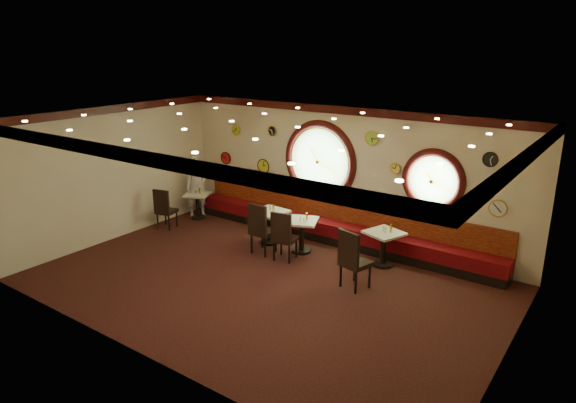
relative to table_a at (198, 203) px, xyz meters
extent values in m
cube|color=black|center=(3.89, -2.08, -0.44)|extent=(9.00, 6.00, 0.00)
cube|color=gold|center=(3.89, -2.08, 2.76)|extent=(9.00, 6.00, 0.02)
cube|color=beige|center=(3.89, 0.92, 1.16)|extent=(9.00, 0.02, 3.20)
cube|color=beige|center=(3.89, -5.08, 1.16)|extent=(9.00, 0.02, 3.20)
cube|color=beige|center=(-0.61, -2.08, 1.16)|extent=(0.02, 6.00, 3.20)
cube|color=beige|center=(8.39, -2.08, 1.16)|extent=(0.02, 6.00, 3.20)
cube|color=#350A09|center=(3.89, 0.87, 2.67)|extent=(9.00, 0.10, 0.18)
cube|color=#350A09|center=(3.89, -5.03, 2.67)|extent=(9.00, 0.10, 0.18)
cube|color=#350A09|center=(-0.56, -2.08, 2.67)|extent=(0.10, 6.00, 0.18)
cube|color=#350A09|center=(8.34, -2.08, 2.67)|extent=(0.10, 6.00, 0.18)
cube|color=black|center=(3.89, 0.64, -0.34)|extent=(8.00, 0.55, 0.20)
cube|color=#5C070E|center=(3.89, 0.64, -0.09)|extent=(8.00, 0.55, 0.30)
cube|color=#66080E|center=(3.89, 0.86, 0.31)|extent=(8.00, 0.10, 0.55)
cylinder|color=#89C576|center=(3.29, 0.91, 1.41)|extent=(1.66, 0.02, 1.66)
torus|color=#350A09|center=(3.29, 0.90, 1.41)|extent=(1.98, 0.18, 1.98)
torus|color=gold|center=(3.29, 0.87, 1.41)|extent=(1.61, 0.03, 1.61)
cylinder|color=#89C576|center=(6.09, 0.91, 1.36)|extent=(1.10, 0.02, 1.10)
torus|color=#350A09|center=(6.09, 0.90, 1.36)|extent=(1.38, 0.18, 1.38)
torus|color=gold|center=(6.09, 0.87, 1.36)|extent=(1.09, 0.03, 1.09)
cylinder|color=black|center=(1.89, 0.88, 2.01)|extent=(0.24, 0.03, 0.24)
cylinder|color=#A4BF26|center=(0.69, 0.88, 1.91)|extent=(0.26, 0.03, 0.26)
cylinder|color=silver|center=(1.99, 0.88, 0.76)|extent=(0.20, 0.03, 0.20)
cylinder|color=black|center=(7.19, 0.88, 1.96)|extent=(0.28, 0.03, 0.28)
cylinder|color=#90CD40|center=(4.64, 0.88, 2.11)|extent=(0.30, 0.03, 0.30)
cylinder|color=gold|center=(1.59, 0.88, 1.06)|extent=(0.36, 0.03, 0.36)
cylinder|color=white|center=(7.44, 0.88, 1.01)|extent=(0.34, 0.03, 0.34)
cylinder|color=red|center=(0.29, 0.88, 1.11)|extent=(0.32, 0.03, 0.32)
cylinder|color=#FFED54|center=(5.24, 0.88, 1.51)|extent=(0.22, 0.03, 0.22)
cylinder|color=red|center=(4.74, 0.88, 0.76)|extent=(0.24, 0.03, 0.24)
cylinder|color=black|center=(0.00, 0.00, -0.41)|extent=(0.40, 0.40, 0.05)
cylinder|color=black|center=(0.00, 0.00, -0.09)|extent=(0.11, 0.11, 0.63)
cube|color=silver|center=(0.00, 0.00, 0.23)|extent=(0.83, 0.83, 0.04)
cylinder|color=black|center=(2.67, -0.30, -0.40)|extent=(0.46, 0.46, 0.06)
cylinder|color=black|center=(2.67, -0.30, -0.04)|extent=(0.13, 0.13, 0.73)
cube|color=silver|center=(2.67, -0.30, 0.34)|extent=(0.80, 0.80, 0.05)
cylinder|color=black|center=(3.59, -0.32, -0.41)|extent=(0.44, 0.44, 0.06)
cylinder|color=black|center=(3.59, -0.32, -0.06)|extent=(0.12, 0.12, 0.70)
cube|color=silver|center=(3.59, -0.32, 0.31)|extent=(0.91, 0.91, 0.05)
cylinder|color=black|center=(5.43, 0.06, -0.41)|extent=(0.44, 0.44, 0.06)
cylinder|color=black|center=(5.43, 0.06, -0.06)|extent=(0.12, 0.12, 0.70)
cube|color=silver|center=(5.43, 0.06, 0.30)|extent=(0.89, 0.89, 0.05)
cube|color=black|center=(-0.11, -0.99, 0.01)|extent=(0.53, 0.53, 0.08)
cube|color=black|center=(-0.07, -1.18, 0.33)|extent=(0.44, 0.16, 0.58)
cube|color=black|center=(2.91, -0.85, 0.06)|extent=(0.51, 0.51, 0.09)
cube|color=black|center=(2.91, -1.07, 0.43)|extent=(0.50, 0.07, 0.65)
cube|color=black|center=(3.52, -0.87, 0.03)|extent=(0.55, 0.55, 0.08)
cube|color=black|center=(3.56, -1.07, 0.38)|extent=(0.47, 0.14, 0.61)
cube|color=black|center=(5.42, -1.18, 0.07)|extent=(0.61, 0.61, 0.09)
cube|color=black|center=(5.37, -1.40, 0.44)|extent=(0.50, 0.19, 0.66)
cylinder|color=silver|center=(-0.08, 0.04, 0.31)|extent=(0.04, 0.04, 0.10)
cylinder|color=silver|center=(2.59, -0.19, 0.42)|extent=(0.04, 0.04, 0.10)
cylinder|color=silver|center=(3.55, -0.32, 0.38)|extent=(0.04, 0.04, 0.10)
cylinder|color=silver|center=(5.40, 0.07, 0.38)|extent=(0.04, 0.04, 0.11)
cylinder|color=silver|center=(-0.01, -0.04, 0.30)|extent=(0.03, 0.03, 0.10)
cylinder|color=silver|center=(2.71, -0.33, 0.42)|extent=(0.04, 0.04, 0.11)
cylinder|color=silver|center=(3.66, -0.35, 0.38)|extent=(0.03, 0.03, 0.09)
cylinder|color=silver|center=(5.48, 0.01, 0.39)|extent=(0.04, 0.04, 0.11)
cylinder|color=gold|center=(0.05, 0.05, 0.33)|extent=(0.05, 0.05, 0.15)
cylinder|color=gold|center=(2.76, -0.27, 0.45)|extent=(0.05, 0.05, 0.16)
cylinder|color=gold|center=(3.67, -0.23, 0.41)|extent=(0.05, 0.05, 0.16)
cylinder|color=gold|center=(5.55, 0.12, 0.42)|extent=(0.06, 0.06, 0.18)
imported|color=white|center=(-0.11, 0.12, 0.43)|extent=(0.68, 0.75, 1.72)
camera|label=1|loc=(9.60, -9.35, 4.14)|focal=32.00mm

